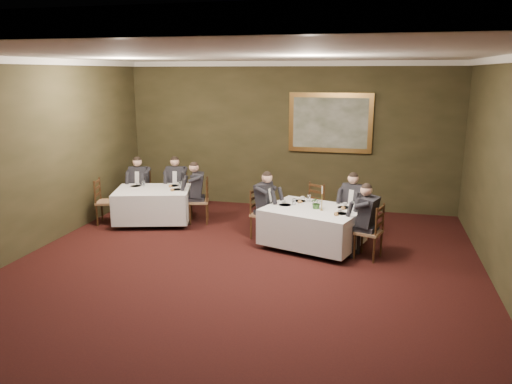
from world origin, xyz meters
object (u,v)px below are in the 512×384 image
at_px(chair_sec_endright, 199,210).
at_px(chair_main_endleft, 263,224).
at_px(chair_sec_backleft, 141,201).
at_px(chair_sec_backright, 177,201).
at_px(diner_main_endleft, 263,213).
at_px(centerpiece, 317,202).
at_px(diner_main_endright, 369,231).
at_px(diner_sec_backleft, 140,192).
at_px(diner_sec_endright, 199,200).
at_px(chair_sec_endleft, 107,211).
at_px(painting, 330,123).
at_px(diner_sec_backright, 177,192).
at_px(chair_main_endright, 369,243).
at_px(chair_main_backleft, 311,218).
at_px(table_main, 313,224).
at_px(candlestick, 322,201).
at_px(chair_main_backright, 353,225).
at_px(diner_main_backright, 353,214).
at_px(table_second, 153,203).

bearing_deg(chair_sec_endright, chair_main_endleft, -129.31).
distance_m(chair_sec_backleft, chair_sec_backright, 0.85).
height_order(diner_main_endleft, centerpiece, diner_main_endleft).
distance_m(diner_main_endright, chair_sec_endright, 3.91).
bearing_deg(chair_sec_backright, diner_sec_backleft, 8.61).
distance_m(diner_main_endright, chair_sec_backright, 4.87).
distance_m(diner_sec_endright, chair_sec_endleft, 2.02).
height_order(chair_sec_backright, painting, painting).
xyz_separation_m(diner_sec_backright, chair_sec_endright, (0.78, -0.61, -0.23)).
height_order(diner_sec_backleft, diner_sec_backright, same).
height_order(chair_main_endleft, chair_sec_endleft, same).
relative_size(chair_sec_backleft, chair_sec_endright, 1.00).
relative_size(chair_sec_backleft, diner_sec_backright, 0.74).
height_order(chair_sec_endleft, painting, painting).
relative_size(diner_main_endleft, diner_sec_backright, 1.00).
bearing_deg(diner_sec_backleft, chair_main_endright, 156.23).
relative_size(diner_main_endright, centerpiece, 5.34).
xyz_separation_m(chair_main_backleft, diner_main_endright, (1.21, -1.32, 0.23)).
bearing_deg(chair_main_backleft, diner_main_endleft, 68.24).
bearing_deg(diner_sec_backright, table_main, 146.43).
height_order(diner_sec_backright, centerpiece, diner_sec_backright).
height_order(chair_main_endleft, candlestick, candlestick).
bearing_deg(diner_main_endleft, chair_main_endleft, -90.00).
relative_size(chair_main_backleft, chair_sec_endleft, 1.00).
xyz_separation_m(chair_main_endleft, diner_main_endright, (2.09, -0.66, 0.23)).
distance_m(chair_main_backright, chair_main_endleft, 1.80).
distance_m(chair_main_endright, painting, 3.76).
bearing_deg(diner_sec_backleft, diner_sec_backright, -169.71).
height_order(table_main, centerpiece, centerpiece).
height_order(chair_main_endright, chair_sec_endleft, same).
bearing_deg(chair_main_endleft, centerpiece, 83.88).
distance_m(chair_main_backright, diner_main_backright, 0.23).
bearing_deg(chair_sec_endright, table_main, -127.28).
relative_size(diner_sec_backright, chair_sec_endright, 1.35).
distance_m(diner_main_endright, diner_sec_backleft, 5.55).
bearing_deg(chair_main_endright, chair_main_backleft, 60.76).
xyz_separation_m(chair_main_backright, diner_sec_endright, (-3.36, 0.29, 0.23)).
xyz_separation_m(table_main, chair_sec_endleft, (-4.58, 0.44, -0.17)).
height_order(chair_sec_backright, candlestick, candlestick).
relative_size(chair_main_backleft, chair_sec_backright, 1.00).
bearing_deg(candlestick, diner_main_endleft, 160.64).
bearing_deg(table_second, diner_main_backright, -0.33).
bearing_deg(chair_sec_endright, centerpiece, -126.85).
bearing_deg(diner_sec_backright, chair_sec_backleft, 7.06).
height_order(chair_main_backleft, diner_main_endleft, diner_main_endleft).
distance_m(diner_main_backright, chair_sec_endright, 3.37).
bearing_deg(diner_main_endright, chair_sec_backleft, 90.11).
bearing_deg(chair_main_endleft, diner_sec_endright, -101.98).
bearing_deg(chair_sec_endleft, chair_main_backleft, 82.56).
xyz_separation_m(chair_main_backleft, diner_main_backright, (0.88, -0.29, 0.23)).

